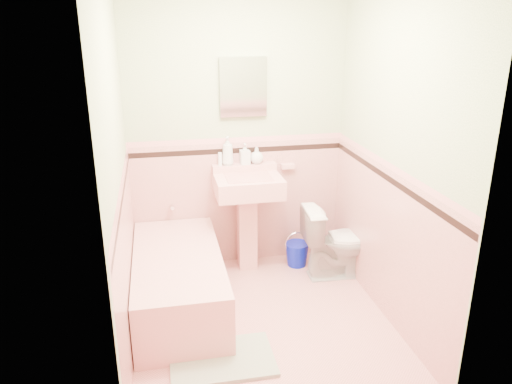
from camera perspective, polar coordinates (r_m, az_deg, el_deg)
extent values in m
plane|color=pink|center=(4.07, 0.72, -14.57)|extent=(2.20, 2.20, 0.00)
plane|color=#F1E6C4|center=(4.58, -2.13, 6.42)|extent=(2.50, 0.00, 2.50)
plane|color=#F1E6C4|center=(2.53, 6.10, -4.57)|extent=(2.50, 0.00, 2.50)
plane|color=#F1E6C4|center=(3.47, -15.57, 1.47)|extent=(0.00, 2.50, 2.50)
plane|color=#F1E6C4|center=(3.86, 15.49, 3.28)|extent=(0.00, 2.50, 2.50)
plane|color=pink|center=(4.75, -2.01, -1.28)|extent=(2.00, 0.00, 2.00)
plane|color=pink|center=(2.87, 5.55, -16.44)|extent=(2.00, 0.00, 2.00)
plane|color=pink|center=(3.71, -14.48, -8.11)|extent=(0.00, 2.20, 2.20)
plane|color=pink|center=(4.08, 14.53, -5.54)|extent=(0.00, 2.20, 2.20)
plane|color=black|center=(4.59, -2.07, 4.79)|extent=(2.00, 0.00, 2.00)
plane|color=black|center=(2.60, 5.88, -7.03)|extent=(2.00, 0.00, 2.00)
plane|color=black|center=(3.51, -15.09, -0.53)|extent=(0.00, 2.20, 2.20)
plane|color=black|center=(3.89, 15.09, 1.43)|extent=(0.00, 2.20, 2.20)
plane|color=pink|center=(4.57, -2.09, 6.00)|extent=(2.00, 0.00, 2.00)
plane|color=pink|center=(2.56, 5.96, -5.02)|extent=(2.00, 0.00, 2.00)
plane|color=pink|center=(3.48, -15.23, 1.02)|extent=(0.00, 2.20, 2.20)
plane|color=pink|center=(3.86, 15.21, 2.84)|extent=(0.00, 2.20, 2.20)
cube|color=pink|center=(4.17, -8.88, -10.32)|extent=(0.70, 1.50, 0.45)
cylinder|color=silver|center=(4.65, -9.61, -1.62)|extent=(0.04, 0.12, 0.04)
cylinder|color=silver|center=(4.57, -1.26, 2.50)|extent=(0.02, 0.02, 0.10)
cube|color=white|center=(4.48, -1.49, 11.99)|extent=(0.42, 0.04, 0.52)
cube|color=pink|center=(4.71, 3.65, 3.00)|extent=(0.12, 0.07, 0.04)
imported|color=#B2B2B2|center=(4.53, -3.28, 4.74)|extent=(0.13, 0.13, 0.27)
imported|color=#B2B2B2|center=(4.57, -1.29, 4.41)|extent=(0.09, 0.09, 0.19)
imported|color=#B2B2B2|center=(4.59, 0.07, 4.26)|extent=(0.14, 0.14, 0.16)
cylinder|color=white|center=(4.54, -4.15, 3.81)|extent=(0.05, 0.05, 0.12)
imported|color=white|center=(4.63, 9.54, -5.62)|extent=(0.68, 0.40, 0.68)
cube|color=#96A78B|center=(3.67, -3.92, -18.68)|extent=(0.73, 0.48, 0.03)
cube|color=#BF1E59|center=(3.70, -6.28, -17.55)|extent=(0.17, 0.10, 0.06)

